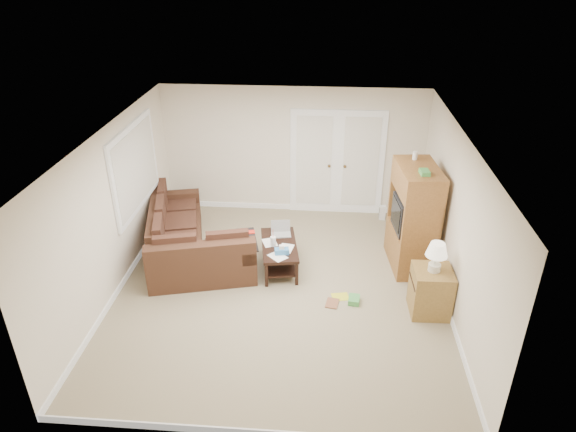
# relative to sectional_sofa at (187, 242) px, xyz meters

# --- Properties ---
(floor) EXTENTS (5.50, 5.50, 0.00)m
(floor) POSITION_rel_sectional_sofa_xyz_m (1.66, -0.76, -0.31)
(floor) COLOR gray
(floor) RESTS_ON ground
(ceiling) EXTENTS (5.00, 5.50, 0.02)m
(ceiling) POSITION_rel_sectional_sofa_xyz_m (1.66, -0.76, 2.19)
(ceiling) COLOR white
(ceiling) RESTS_ON wall_back
(wall_left) EXTENTS (0.02, 5.50, 2.50)m
(wall_left) POSITION_rel_sectional_sofa_xyz_m (-0.84, -0.76, 0.94)
(wall_left) COLOR silver
(wall_left) RESTS_ON floor
(wall_right) EXTENTS (0.02, 5.50, 2.50)m
(wall_right) POSITION_rel_sectional_sofa_xyz_m (4.16, -0.76, 0.94)
(wall_right) COLOR silver
(wall_right) RESTS_ON floor
(wall_back) EXTENTS (5.00, 0.02, 2.50)m
(wall_back) POSITION_rel_sectional_sofa_xyz_m (1.66, 1.99, 0.94)
(wall_back) COLOR silver
(wall_back) RESTS_ON floor
(wall_front) EXTENTS (5.00, 0.02, 2.50)m
(wall_front) POSITION_rel_sectional_sofa_xyz_m (1.66, -3.51, 0.94)
(wall_front) COLOR silver
(wall_front) RESTS_ON floor
(baseboards) EXTENTS (5.00, 5.50, 0.10)m
(baseboards) POSITION_rel_sectional_sofa_xyz_m (1.66, -0.76, -0.26)
(baseboards) COLOR silver
(baseboards) RESTS_ON floor
(french_doors) EXTENTS (1.80, 0.05, 2.13)m
(french_doors) POSITION_rel_sectional_sofa_xyz_m (2.51, 1.96, 0.72)
(french_doors) COLOR silver
(french_doors) RESTS_ON floor
(window_left) EXTENTS (0.05, 1.92, 1.42)m
(window_left) POSITION_rel_sectional_sofa_xyz_m (-0.80, 0.24, 1.24)
(window_left) COLOR silver
(window_left) RESTS_ON wall_left
(sectional_sofa) EXTENTS (2.28, 2.70, 0.79)m
(sectional_sofa) POSITION_rel_sectional_sofa_xyz_m (0.00, 0.00, 0.00)
(sectional_sofa) COLOR #45291A
(sectional_sofa) RESTS_ON floor
(coffee_table) EXTENTS (0.73, 1.19, 0.76)m
(coffee_table) POSITION_rel_sectional_sofa_xyz_m (1.59, -0.15, -0.06)
(coffee_table) COLOR black
(coffee_table) RESTS_ON floor
(tv_armoire) EXTENTS (0.71, 1.15, 1.88)m
(tv_armoire) POSITION_rel_sectional_sofa_xyz_m (3.73, 0.12, 0.57)
(tv_armoire) COLOR brown
(tv_armoire) RESTS_ON floor
(side_cabinet) EXTENTS (0.56, 0.56, 1.16)m
(side_cabinet) POSITION_rel_sectional_sofa_xyz_m (3.86, -1.15, 0.11)
(side_cabinet) COLOR olive
(side_cabinet) RESTS_ON floor
(space_heater) EXTENTS (0.12, 0.10, 0.29)m
(space_heater) POSITION_rel_sectional_sofa_xyz_m (3.43, 1.69, -0.17)
(space_heater) COLOR white
(space_heater) RESTS_ON floor
(floor_magazine) EXTENTS (0.29, 0.25, 0.01)m
(floor_magazine) POSITION_rel_sectional_sofa_xyz_m (2.59, -0.91, -0.31)
(floor_magazine) COLOR yellow
(floor_magazine) RESTS_ON floor
(floor_greenbox) EXTENTS (0.19, 0.24, 0.09)m
(floor_greenbox) POSITION_rel_sectional_sofa_xyz_m (2.79, -1.02, -0.27)
(floor_greenbox) COLOR #459747
(floor_greenbox) RESTS_ON floor
(floor_book) EXTENTS (0.22, 0.28, 0.02)m
(floor_book) POSITION_rel_sectional_sofa_xyz_m (2.38, -1.07, -0.30)
(floor_book) COLOR brown
(floor_book) RESTS_ON floor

